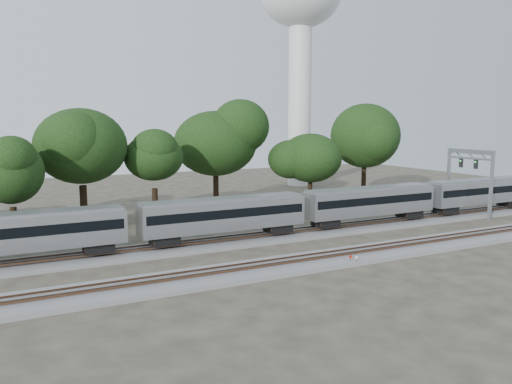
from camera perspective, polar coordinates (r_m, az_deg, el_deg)
ground at (r=46.02m, az=-1.23°, el=-7.69°), size 160.00×160.00×0.00m
track_far at (r=51.27m, az=-4.13°, el=-5.82°), size 160.00×5.00×0.73m
track_near at (r=42.53m, az=1.11°, el=-8.72°), size 160.00×5.00×0.73m
train at (r=55.16m, az=5.45°, el=-1.68°), size 108.92×3.11×4.58m
switch_stand_red at (r=44.72m, az=10.75°, el=-7.50°), size 0.29×0.10×0.93m
switch_stand_white at (r=44.66m, az=11.39°, el=-7.58°), size 0.28×0.11×0.89m
switch_lever at (r=43.28m, az=8.03°, el=-8.58°), size 0.57×0.44×0.30m
water_tower at (r=100.54m, az=5.13°, el=19.23°), size 15.63×15.63×43.26m
signal_gantry at (r=71.77m, az=23.22°, el=2.58°), size 0.62×7.29×8.87m
tree_2 at (r=54.32m, az=-26.24°, el=2.05°), size 7.73×7.73×10.90m
tree_3 at (r=60.03m, az=-19.38°, el=4.95°), size 9.89×9.89×13.94m
tree_4 at (r=61.66m, az=-11.60°, el=3.86°), size 8.31×8.31×11.72m
tree_5 at (r=70.01m, az=-4.66°, el=5.53°), size 9.62×9.62×13.56m
tree_6 at (r=70.70m, az=6.25°, el=3.87°), size 7.54×7.54×10.63m
tree_7 at (r=82.51m, az=12.35°, el=6.29°), size 10.41×10.41×14.67m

